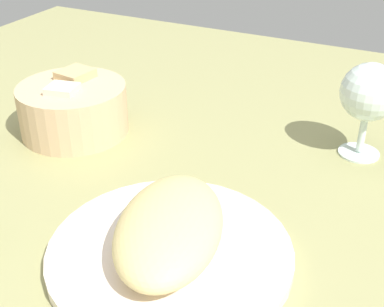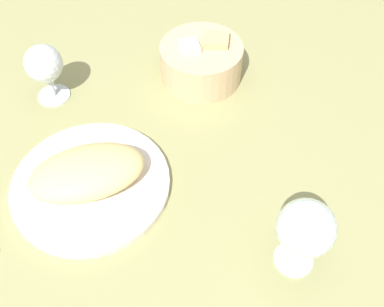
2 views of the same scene
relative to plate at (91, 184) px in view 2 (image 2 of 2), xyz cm
name	(u,v)px [view 2 (image 2 of 2)]	position (x,y,z in cm)	size (l,w,h in cm)	color
ground_plane	(133,159)	(6.27, 6.39, -1.70)	(140.00, 140.00, 2.00)	#979660
plate	(91,184)	(0.00, 0.00, 0.00)	(25.83, 25.83, 1.40)	white
omelette	(87,172)	(0.00, 0.00, 3.31)	(18.36, 10.78, 5.22)	#E0C881
lettuce_garnish	(109,153)	(2.63, 5.44, 1.22)	(4.37, 4.37, 1.05)	#408637
bread_basket	(202,61)	(18.94, 26.61, 3.22)	(16.02, 16.02, 8.74)	#D5B084
wine_glass_near	(306,230)	(31.08, -13.52, 8.37)	(7.89, 7.89, 13.43)	silver
wine_glass_far	(44,66)	(-9.88, 21.53, 6.85)	(6.95, 6.95, 11.58)	silver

